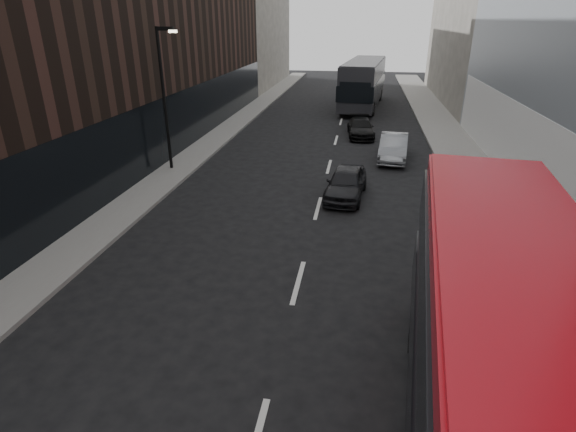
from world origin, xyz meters
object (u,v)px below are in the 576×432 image
at_px(street_lamp, 165,91).
at_px(car_a, 346,183).
at_px(car_b, 393,147).
at_px(red_bus, 505,384).
at_px(grey_bus, 364,82).
at_px(car_c, 361,128).

bearing_deg(street_lamp, car_a, -14.84).
bearing_deg(car_b, red_bus, -83.62).
distance_m(grey_bus, car_b, 17.09).
distance_m(street_lamp, red_bus, 20.37).
bearing_deg(car_b, car_c, 115.12).
xyz_separation_m(red_bus, car_c, (-2.39, 25.53, -1.89)).
bearing_deg(grey_bus, car_b, -77.76).
bearing_deg(car_a, car_b, 75.36).
height_order(street_lamp, car_b, street_lamp).
relative_size(car_b, car_c, 1.04).
bearing_deg(car_c, car_a, -97.44).
distance_m(red_bus, car_a, 14.17).
bearing_deg(street_lamp, car_b, 18.83).
bearing_deg(car_a, grey_bus, 94.68).
bearing_deg(grey_bus, car_c, -84.25).
relative_size(street_lamp, red_bus, 0.62).
bearing_deg(car_b, grey_bus, 101.68).
height_order(red_bus, grey_bus, red_bus).
relative_size(street_lamp, car_b, 1.60).
distance_m(red_bus, grey_bus, 37.23).
relative_size(red_bus, car_b, 2.59).
bearing_deg(grey_bus, car_a, -85.47).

